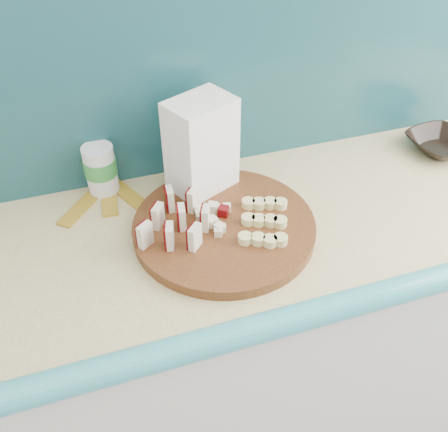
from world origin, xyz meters
TOP-DOWN VIEW (x-y plane):
  - kitchen_counter at (0.10, 1.50)m, footprint 2.20×0.63m
  - backsplash at (0.10, 1.79)m, footprint 2.20×0.02m
  - cutting_board at (0.03, 1.50)m, footprint 0.57×0.57m
  - apple_wedges at (-0.08, 1.51)m, footprint 0.18×0.19m
  - apple_chunks at (0.01, 1.51)m, footprint 0.08×0.07m
  - banana_slices at (0.12, 1.46)m, footprint 0.15×0.18m
  - brown_bowl at (0.75, 1.63)m, footprint 0.21×0.21m
  - flour_bag at (0.03, 1.66)m, footprint 0.19×0.17m
  - canister at (-0.22, 1.74)m, footprint 0.08×0.08m
  - banana_peel at (-0.22, 1.70)m, footprint 0.25×0.21m

SIDE VIEW (x-z plane):
  - kitchen_counter at x=0.10m, z-range 0.00..0.91m
  - banana_peel at x=-0.22m, z-range 0.91..0.92m
  - cutting_board at x=0.03m, z-range 0.91..0.94m
  - brown_bowl at x=0.75m, z-range 0.91..0.95m
  - banana_slices at x=0.12m, z-range 0.94..0.96m
  - apple_chunks at x=0.01m, z-range 0.94..0.96m
  - apple_wedges at x=-0.08m, z-range 0.94..1.00m
  - canister at x=-0.22m, z-range 0.91..1.05m
  - flour_bag at x=0.03m, z-range 0.91..1.18m
  - backsplash at x=0.10m, z-range 0.91..1.41m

